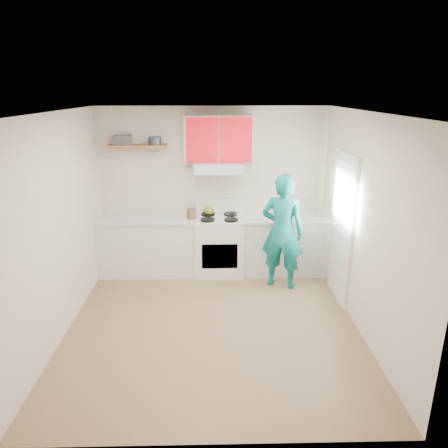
{
  "coord_description": "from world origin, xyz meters",
  "views": [
    {
      "loc": [
        0.03,
        -4.65,
        2.84
      ],
      "look_at": [
        0.15,
        0.55,
        1.15
      ],
      "focal_mm": 33.35,
      "sensor_mm": 36.0,
      "label": 1
    }
  ],
  "objects_px": {
    "tin": "(155,141)",
    "crock": "(192,214)",
    "stove": "(219,245)",
    "person": "(282,232)",
    "kettle": "(209,210)"
  },
  "relations": [
    {
      "from": "tin",
      "to": "kettle",
      "type": "xyz_separation_m",
      "value": [
        0.8,
        0.01,
        -1.1
      ]
    },
    {
      "from": "kettle",
      "to": "crock",
      "type": "xyz_separation_m",
      "value": [
        -0.26,
        -0.2,
        -0.0
      ]
    },
    {
      "from": "stove",
      "to": "kettle",
      "type": "xyz_separation_m",
      "value": [
        -0.17,
        0.17,
        0.53
      ]
    },
    {
      "from": "tin",
      "to": "kettle",
      "type": "distance_m",
      "value": 1.36
    },
    {
      "from": "kettle",
      "to": "person",
      "type": "xyz_separation_m",
      "value": [
        1.08,
        -0.69,
        -0.13
      ]
    },
    {
      "from": "tin",
      "to": "person",
      "type": "distance_m",
      "value": 2.35
    },
    {
      "from": "stove",
      "to": "person",
      "type": "relative_size",
      "value": 0.54
    },
    {
      "from": "stove",
      "to": "tin",
      "type": "relative_size",
      "value": 4.82
    },
    {
      "from": "person",
      "to": "crock",
      "type": "bearing_deg",
      "value": 1.45
    },
    {
      "from": "tin",
      "to": "crock",
      "type": "relative_size",
      "value": 1.08
    },
    {
      "from": "kettle",
      "to": "person",
      "type": "distance_m",
      "value": 1.29
    },
    {
      "from": "tin",
      "to": "stove",
      "type": "bearing_deg",
      "value": -9.49
    },
    {
      "from": "stove",
      "to": "crock",
      "type": "distance_m",
      "value": 0.68
    },
    {
      "from": "kettle",
      "to": "person",
      "type": "height_order",
      "value": "person"
    },
    {
      "from": "stove",
      "to": "crock",
      "type": "height_order",
      "value": "crock"
    }
  ]
}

